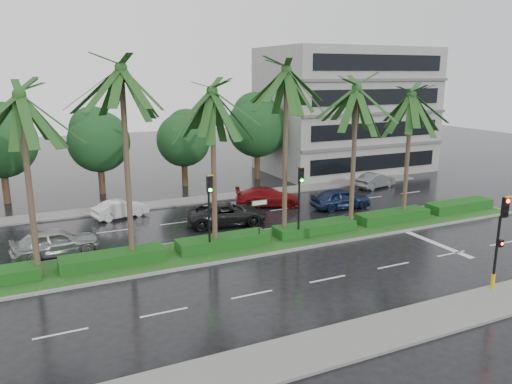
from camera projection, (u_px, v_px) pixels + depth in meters
name	position (u px, v px, depth m)	size (l,w,h in m)	color
ground	(279.00, 247.00, 28.27)	(120.00, 120.00, 0.00)	black
near_sidewalk	(402.00, 326.00, 19.30)	(40.00, 2.40, 0.12)	slate
far_sidewalk	(207.00, 199.00, 38.80)	(40.00, 2.00, 0.12)	slate
median	(271.00, 240.00, 29.13)	(36.00, 4.00, 0.15)	gray
hedge	(271.00, 234.00, 29.05)	(35.20, 1.40, 0.60)	#134012
lane_markings	(328.00, 242.00, 29.16)	(34.00, 13.06, 0.01)	silver
palm_row	(251.00, 97.00, 26.70)	(26.30, 4.20, 10.51)	#443727
signal_near	(500.00, 239.00, 21.94)	(0.34, 0.45, 4.36)	black
signal_median_left	(209.00, 202.00, 26.17)	(0.34, 0.42, 4.36)	black
signal_median_right	(300.00, 192.00, 28.46)	(0.34, 0.42, 4.36)	black
street_sign	(259.00, 211.00, 27.78)	(0.95, 0.09, 2.60)	black
bg_trees	(176.00, 132.00, 42.37)	(32.89, 5.51, 7.95)	#3B2E1B
building	(345.00, 110.00, 49.78)	(16.00, 10.00, 12.00)	gray
car_silver	(55.00, 242.00, 26.81)	(4.51, 1.81, 1.54)	gray
car_white	(120.00, 209.00, 33.88)	(3.71, 1.29, 1.22)	silver
car_darkgrey	(227.00, 214.00, 32.31)	(5.26, 2.43, 1.46)	black
car_red	(268.00, 197.00, 36.82)	(4.81, 1.95, 1.40)	maroon
car_blue	(341.00, 198.00, 36.17)	(4.37, 1.76, 1.49)	#162343
car_grey	(375.00, 180.00, 42.73)	(3.91, 1.36, 1.29)	#595C5E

